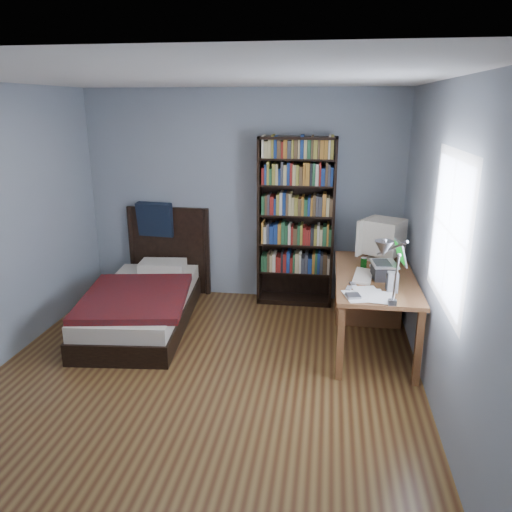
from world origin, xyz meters
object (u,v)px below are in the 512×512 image
crt_monitor (382,237)px  laptop (386,268)px  soda_can (364,263)px  bookshelf (296,222)px  keyboard (363,276)px  speaker (393,282)px  desk (370,290)px  bed (145,299)px  desk_lamp (386,255)px

crt_monitor → laptop: size_ratio=1.46×
laptop → soda_can: (-0.18, 0.28, -0.05)m
laptop → bookshelf: bookshelf is taller
laptop → bookshelf: size_ratio=0.19×
laptop → keyboard: size_ratio=0.88×
crt_monitor → soda_can: crt_monitor is taller
speaker → bookshelf: 1.73m
keyboard → bookshelf: bearing=131.9°
desk → keyboard: (-0.12, -0.53, 0.33)m
laptop → speaker: 0.35m
bed → soda_can: bearing=-0.4°
desk → bookshelf: bearing=145.8°
speaker → soda_can: 0.66m
bed → laptop: bearing=-6.7°
desk_lamp → soda_can: (-0.05, 1.34, -0.49)m
keyboard → bookshelf: bookshelf is taller
laptop → speaker: (0.03, -0.34, -0.02)m
crt_monitor → bed: size_ratio=0.26×
desk → speaker: bearing=-82.8°
desk_lamp → soda_can: 1.43m
desk_lamp → bed: size_ratio=0.32×
crt_monitor → laptop: bearing=-90.6°
desk → speaker: speaker is taller
speaker → bookshelf: bookshelf is taller
soda_can → bookshelf: 1.12m
desk → crt_monitor: size_ratio=2.91×
speaker → keyboard: bearing=120.6°
soda_can → bed: size_ratio=0.05×
desk → keyboard: size_ratio=3.75×
keyboard → speaker: bearing=-47.7°
laptop → desk_lamp: bearing=-97.4°
bookshelf → bed: size_ratio=0.94×
desk → laptop: laptop is taller
keyboard → soda_can: 0.28m
laptop → desk_lamp: desk_lamp is taller
bed → keyboard: bearing=-7.3°
keyboard → bed: bearing=-178.7°
crt_monitor → bookshelf: bearing=151.5°
keyboard → speaker: (0.23, -0.34, 0.07)m
bed → desk_lamp: bearing=-29.7°
soda_can → bed: bearing=179.6°
keyboard → speaker: 0.42m
desk → desk_lamp: desk_lamp is taller
desk → keyboard: keyboard is taller
keyboard → laptop: bearing=9.1°
speaker → soda_can: (-0.21, 0.62, -0.03)m
laptop → bed: bed is taller
desk_lamp → keyboard: (-0.07, 1.06, -0.53)m
bookshelf → bed: 1.93m
crt_monitor → soda_can: (-0.19, -0.31, -0.20)m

